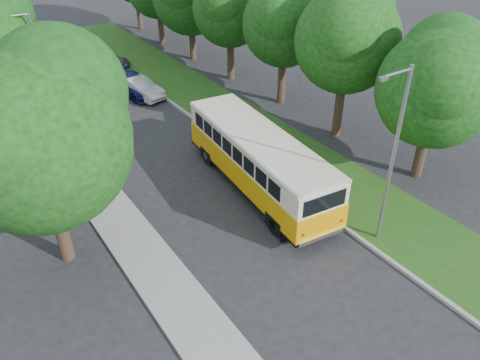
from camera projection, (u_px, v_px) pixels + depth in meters
ground at (266, 244)px, 20.64m from camera, size 120.00×120.00×0.00m
curb at (264, 170)px, 25.78m from camera, size 0.20×70.00×0.15m
grass_verge at (297, 158)px, 26.89m from camera, size 4.50×70.00×0.13m
sidewalk at (120, 222)px, 21.82m from camera, size 2.20×70.00×0.12m
treeline at (146, 14)px, 31.45m from camera, size 24.27×41.91×9.46m
lamppost_near at (392, 154)px, 18.52m from camera, size 1.71×0.16×8.00m
lamppost_far at (40, 71)px, 27.34m from camera, size 1.71×0.16×7.50m
warning_sign at (73, 133)px, 25.93m from camera, size 0.56×0.10×2.50m
vintage_bus at (258, 162)px, 23.46m from camera, size 3.78×11.00×3.20m
car_silver at (214, 134)px, 28.21m from camera, size 2.07×3.92×1.27m
car_white at (139, 88)px, 34.22m from camera, size 2.66×4.65×1.45m
car_blue at (133, 84)px, 34.76m from camera, size 2.91×5.49×1.52m
car_grey at (105, 60)px, 39.63m from camera, size 3.71×5.36×1.36m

